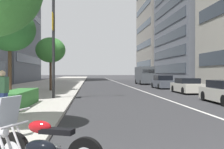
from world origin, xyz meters
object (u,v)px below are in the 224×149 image
Objects in this scene: motorcycle_mid_row at (47,147)px; delivery_van_ahead at (144,75)px; car_far_down_avenue at (163,82)px; street_lamp_with_banners at (59,17)px; pedestrian_on_plaza at (2,93)px; street_tree_near_plaza_corner at (10,30)px; car_following_behind at (187,86)px; street_tree_by_lamp_post at (51,50)px.

delivery_van_ahead is (36.72, -9.24, 1.02)m from motorcycle_mid_row.
car_far_down_avenue is 0.50× the size of street_lamp_with_banners.
street_tree_near_plaza_corner is at bearing -145.59° from pedestrian_on_plaza.
car_far_down_avenue reaches higher than car_following_behind.
car_following_behind is 7.30m from car_far_down_avenue.
street_tree_near_plaza_corner reaches higher than car_following_behind.
pedestrian_on_plaza is (-19.95, 11.59, 0.34)m from car_far_down_avenue.
car_far_down_avenue is (25.43, -9.08, 0.27)m from motorcycle_mid_row.
street_tree_by_lamp_post reaches higher than car_following_behind.
car_far_down_avenue is at bearing 178.70° from delivery_van_ahead.
motorcycle_mid_row is 13.27m from street_tree_near_plaza_corner.
pedestrian_on_plaza is (-12.65, 11.77, 0.41)m from car_following_behind.
motorcycle_mid_row is at bearing -161.22° from street_tree_near_plaza_corner.
street_tree_by_lamp_post is at bearing 11.76° from street_lamp_with_banners.
car_following_behind is 2.42× the size of pedestrian_on_plaza.
delivery_van_ahead reaches higher than car_far_down_avenue.
delivery_van_ahead is at bearing -83.54° from motorcycle_mid_row.
pedestrian_on_plaza is at bearing -44.88° from motorcycle_mid_row.
delivery_van_ahead is (18.59, 0.03, 0.82)m from car_following_behind.
delivery_van_ahead is at bearing -179.78° from pedestrian_on_plaza.
motorcycle_mid_row is 27.00m from car_far_down_avenue.
delivery_van_ahead reaches higher than pedestrian_on_plaza.
street_tree_near_plaza_corner is at bearing -50.64° from motorcycle_mid_row.
motorcycle_mid_row is 0.49× the size of car_following_behind.
street_tree_by_lamp_post is at bearing 142.49° from delivery_van_ahead.
street_lamp_with_banners reaches higher than street_tree_near_plaza_corner.
street_tree_by_lamp_post is at bearing 111.38° from car_far_down_avenue.
street_lamp_with_banners reaches higher than car_far_down_avenue.
pedestrian_on_plaza is (-6.50, -1.57, -3.38)m from street_tree_near_plaza_corner.
street_tree_near_plaza_corner is (-0.85, 2.85, -0.97)m from street_lamp_with_banners.
street_tree_near_plaza_corner is 3.23× the size of pedestrian_on_plaza.
car_following_behind reaches higher than motorcycle_mid_row.
motorcycle_mid_row is 0.36× the size of street_tree_near_plaza_corner.
street_tree_near_plaza_corner reaches higher than motorcycle_mid_row.
street_lamp_with_banners is 1.79× the size of street_tree_by_lamp_post.
street_tree_near_plaza_corner is 7.49m from pedestrian_on_plaza.
motorcycle_mid_row is 20.37m from car_following_behind.
pedestrian_on_plaza is (-7.35, 1.28, -4.35)m from street_lamp_with_banners.
car_following_behind is at bearing -178.91° from car_far_down_avenue.
street_lamp_with_banners is at bearing 140.35° from car_far_down_avenue.
street_tree_by_lamp_post reaches higher than car_far_down_avenue.
car_following_behind is 15.17m from street_tree_near_plaza_corner.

